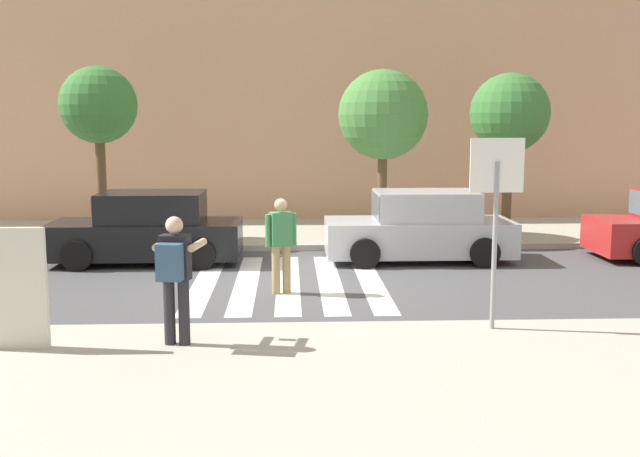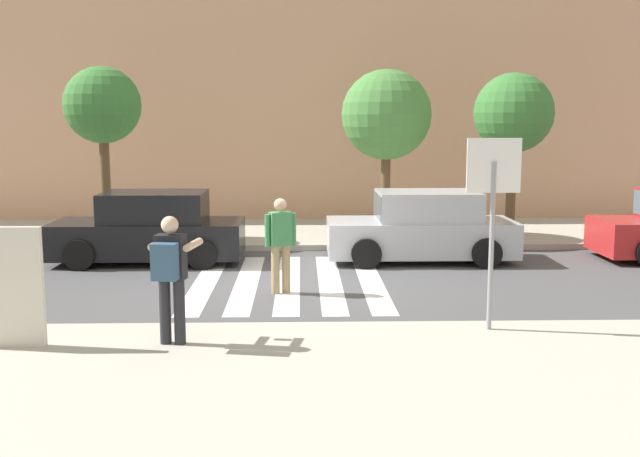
{
  "view_description": "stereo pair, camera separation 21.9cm",
  "coord_description": "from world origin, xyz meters",
  "px_view_note": "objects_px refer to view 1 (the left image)",
  "views": [
    {
      "loc": [
        0.03,
        -13.96,
        3.13
      ],
      "look_at": [
        0.6,
        -0.2,
        1.1
      ],
      "focal_mm": 42.0,
      "sensor_mm": 36.0,
      "label": 1
    },
    {
      "loc": [
        0.25,
        -13.97,
        3.13
      ],
      "look_at": [
        0.6,
        -0.2,
        1.1
      ],
      "focal_mm": 42.0,
      "sensor_mm": 36.0,
      "label": 2
    }
  ],
  "objects_px": {
    "street_tree_west": "(98,107)",
    "advertising_board": "(4,288)",
    "parked_car_silver": "(420,228)",
    "street_tree_center": "(383,116)",
    "photographer_with_backpack": "(175,269)",
    "pedestrian_crossing": "(281,240)",
    "stop_sign": "(496,191)",
    "parked_car_black": "(148,230)",
    "street_tree_east": "(510,114)"
  },
  "relations": [
    {
      "from": "pedestrian_crossing",
      "to": "street_tree_center",
      "type": "relative_size",
      "value": 0.41
    },
    {
      "from": "street_tree_west",
      "to": "parked_car_silver",
      "type": "bearing_deg",
      "value": -17.26
    },
    {
      "from": "parked_car_black",
      "to": "advertising_board",
      "type": "relative_size",
      "value": 2.56
    },
    {
      "from": "pedestrian_crossing",
      "to": "street_tree_west",
      "type": "bearing_deg",
      "value": 129.67
    },
    {
      "from": "street_tree_west",
      "to": "street_tree_east",
      "type": "bearing_deg",
      "value": -0.82
    },
    {
      "from": "stop_sign",
      "to": "street_tree_west",
      "type": "xyz_separation_m",
      "value": [
        -7.52,
        8.27,
        1.28
      ]
    },
    {
      "from": "street_tree_center",
      "to": "parked_car_black",
      "type": "bearing_deg",
      "value": -153.32
    },
    {
      "from": "street_tree_east",
      "to": "parked_car_silver",
      "type": "bearing_deg",
      "value": -139.41
    },
    {
      "from": "street_tree_west",
      "to": "advertising_board",
      "type": "xyz_separation_m",
      "value": [
        0.9,
        -8.92,
        -2.47
      ]
    },
    {
      "from": "photographer_with_backpack",
      "to": "street_tree_center",
      "type": "relative_size",
      "value": 0.41
    },
    {
      "from": "street_tree_west",
      "to": "advertising_board",
      "type": "distance_m",
      "value": 9.3
    },
    {
      "from": "pedestrian_crossing",
      "to": "parked_car_black",
      "type": "distance_m",
      "value": 4.24
    },
    {
      "from": "parked_car_silver",
      "to": "stop_sign",
      "type": "bearing_deg",
      "value": -89.98
    },
    {
      "from": "pedestrian_crossing",
      "to": "street_tree_center",
      "type": "bearing_deg",
      "value": 66.4
    },
    {
      "from": "photographer_with_backpack",
      "to": "pedestrian_crossing",
      "type": "relative_size",
      "value": 1.0
    },
    {
      "from": "photographer_with_backpack",
      "to": "advertising_board",
      "type": "distance_m",
      "value": 2.22
    },
    {
      "from": "street_tree_east",
      "to": "advertising_board",
      "type": "height_order",
      "value": "street_tree_east"
    },
    {
      "from": "stop_sign",
      "to": "street_tree_west",
      "type": "distance_m",
      "value": 11.25
    },
    {
      "from": "parked_car_silver",
      "to": "advertising_board",
      "type": "xyz_separation_m",
      "value": [
        -6.62,
        -6.59,
        0.21
      ]
    },
    {
      "from": "pedestrian_crossing",
      "to": "parked_car_black",
      "type": "height_order",
      "value": "pedestrian_crossing"
    },
    {
      "from": "street_tree_west",
      "to": "street_tree_east",
      "type": "distance_m",
      "value": 10.08
    },
    {
      "from": "stop_sign",
      "to": "parked_car_silver",
      "type": "distance_m",
      "value": 6.09
    },
    {
      "from": "photographer_with_backpack",
      "to": "street_tree_center",
      "type": "xyz_separation_m",
      "value": [
        3.89,
        9.3,
        2.04
      ]
    },
    {
      "from": "photographer_with_backpack",
      "to": "parked_car_silver",
      "type": "xyz_separation_m",
      "value": [
        4.41,
        6.55,
        -0.44
      ]
    },
    {
      "from": "parked_car_black",
      "to": "advertising_board",
      "type": "height_order",
      "value": "advertising_board"
    },
    {
      "from": "stop_sign",
      "to": "photographer_with_backpack",
      "type": "height_order",
      "value": "stop_sign"
    },
    {
      "from": "photographer_with_backpack",
      "to": "advertising_board",
      "type": "xyz_separation_m",
      "value": [
        -2.21,
        -0.03,
        -0.23
      ]
    },
    {
      "from": "stop_sign",
      "to": "parked_car_black",
      "type": "distance_m",
      "value": 8.54
    },
    {
      "from": "photographer_with_backpack",
      "to": "advertising_board",
      "type": "height_order",
      "value": "photographer_with_backpack"
    },
    {
      "from": "advertising_board",
      "to": "parked_car_black",
      "type": "bearing_deg",
      "value": 84.49
    },
    {
      "from": "stop_sign",
      "to": "street_tree_west",
      "type": "height_order",
      "value": "street_tree_west"
    },
    {
      "from": "stop_sign",
      "to": "parked_car_silver",
      "type": "height_order",
      "value": "stop_sign"
    },
    {
      "from": "street_tree_center",
      "to": "street_tree_east",
      "type": "height_order",
      "value": "street_tree_center"
    },
    {
      "from": "parked_car_silver",
      "to": "pedestrian_crossing",
      "type": "bearing_deg",
      "value": -134.98
    },
    {
      "from": "pedestrian_crossing",
      "to": "photographer_with_backpack",
      "type": "bearing_deg",
      "value": -111.2
    },
    {
      "from": "stop_sign",
      "to": "street_tree_east",
      "type": "relative_size",
      "value": 0.66
    },
    {
      "from": "photographer_with_backpack",
      "to": "pedestrian_crossing",
      "type": "height_order",
      "value": "photographer_with_backpack"
    },
    {
      "from": "street_tree_center",
      "to": "advertising_board",
      "type": "xyz_separation_m",
      "value": [
        -6.1,
        -9.33,
        -2.26
      ]
    },
    {
      "from": "parked_car_silver",
      "to": "street_tree_west",
      "type": "bearing_deg",
      "value": 162.74
    },
    {
      "from": "parked_car_black",
      "to": "street_tree_west",
      "type": "relative_size",
      "value": 0.96
    },
    {
      "from": "stop_sign",
      "to": "photographer_with_backpack",
      "type": "xyz_separation_m",
      "value": [
        -4.41,
        -0.62,
        -0.96
      ]
    },
    {
      "from": "advertising_board",
      "to": "photographer_with_backpack",
      "type": "bearing_deg",
      "value": 0.82
    },
    {
      "from": "parked_car_silver",
      "to": "advertising_board",
      "type": "height_order",
      "value": "advertising_board"
    },
    {
      "from": "stop_sign",
      "to": "advertising_board",
      "type": "distance_m",
      "value": 6.76
    },
    {
      "from": "street_tree_west",
      "to": "advertising_board",
      "type": "bearing_deg",
      "value": -84.22
    },
    {
      "from": "street_tree_center",
      "to": "pedestrian_crossing",
      "type": "bearing_deg",
      "value": -113.6
    },
    {
      "from": "street_tree_east",
      "to": "advertising_board",
      "type": "distance_m",
      "value": 12.9
    },
    {
      "from": "parked_car_silver",
      "to": "street_tree_center",
      "type": "height_order",
      "value": "street_tree_center"
    },
    {
      "from": "pedestrian_crossing",
      "to": "advertising_board",
      "type": "distance_m",
      "value": 5.02
    },
    {
      "from": "pedestrian_crossing",
      "to": "advertising_board",
      "type": "height_order",
      "value": "advertising_board"
    }
  ]
}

